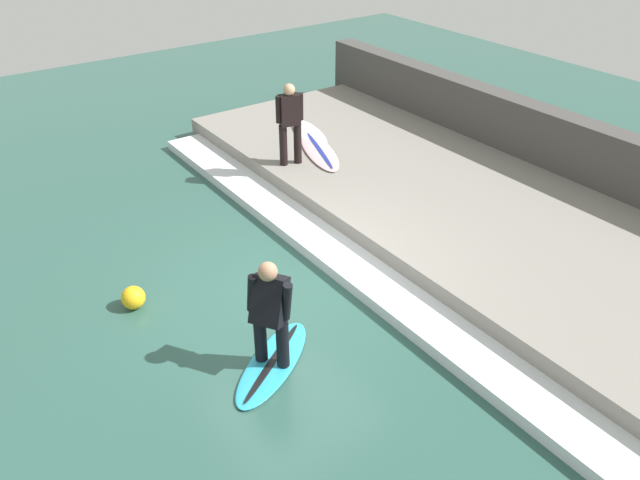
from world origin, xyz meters
TOP-DOWN VIEW (x-y plane):
  - ground_plane at (0.00, 0.00)m, footprint 28.00×28.00m
  - concrete_ledge at (3.75, 0.00)m, footprint 4.40×12.80m
  - back_wall at (6.20, 0.00)m, footprint 0.50×13.44m
  - wave_foam_crest at (1.17, 0.00)m, footprint 0.77×12.16m
  - surfboard_riding at (-1.00, -1.23)m, footprint 1.77×1.43m
  - surfer_riding at (-1.00, -1.23)m, footprint 0.58×0.59m
  - surfer_waiting_near at (2.09, 3.02)m, footprint 0.53×0.33m
  - surfboard_waiting_near at (2.86, 3.12)m, footprint 1.23×2.12m
  - surfboard_spare at (3.24, 4.03)m, footprint 0.99×1.81m
  - marker_buoy at (-2.00, 0.98)m, footprint 0.35×0.35m

SIDE VIEW (x-z plane):
  - ground_plane at x=0.00m, z-range 0.00..0.00m
  - surfboard_riding at x=-1.00m, z-range 0.00..0.06m
  - wave_foam_crest at x=1.17m, z-range 0.00..0.18m
  - marker_buoy at x=-2.00m, z-range 0.00..0.35m
  - concrete_ledge at x=3.75m, z-range 0.00..0.44m
  - surfboard_spare at x=3.24m, z-range 0.44..0.50m
  - surfboard_waiting_near at x=2.86m, z-range 0.44..0.51m
  - back_wall at x=6.20m, z-range 0.00..1.51m
  - surfer_riding at x=-1.00m, z-range 0.15..1.68m
  - surfer_waiting_near at x=2.09m, z-range 0.54..2.15m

